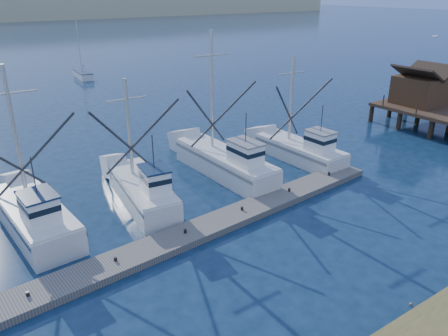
% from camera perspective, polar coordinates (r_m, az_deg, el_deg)
% --- Properties ---
extents(ground, '(500.00, 500.00, 0.00)m').
position_cam_1_polar(ground, '(23.97, 18.75, -9.81)').
color(ground, '#0C2136').
rests_on(ground, ground).
extents(floating_dock, '(29.16, 4.63, 0.39)m').
position_cam_1_polar(floating_dock, '(23.41, -5.06, -8.84)').
color(floating_dock, slate).
rests_on(floating_dock, ground).
extents(trawler_fleet, '(28.37, 9.50, 9.79)m').
position_cam_1_polar(trawler_fleet, '(27.21, -10.06, -2.58)').
color(trawler_fleet, silver).
rests_on(trawler_fleet, ground).
extents(sailboat_near, '(2.01, 5.68, 8.10)m').
position_cam_1_polar(sailboat_near, '(68.86, -17.94, 11.54)').
color(sailboat_near, silver).
rests_on(sailboat_near, ground).
extents(flying_gull, '(1.08, 0.20, 0.20)m').
position_cam_1_polar(flying_gull, '(42.74, 25.71, 15.24)').
color(flying_gull, white).
rests_on(flying_gull, ground).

